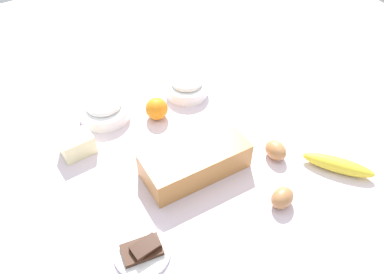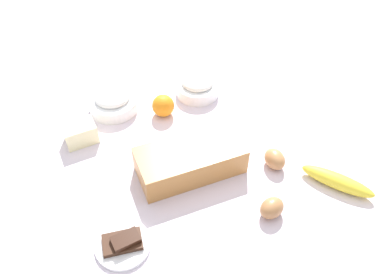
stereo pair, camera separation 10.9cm
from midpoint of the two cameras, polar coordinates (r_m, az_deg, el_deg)
ground_plane at (r=1.13m, az=2.77°, el=-1.93°), size 2.40×2.40×0.02m
loaf_pan at (r=1.03m, az=2.77°, el=-3.54°), size 0.28×0.14×0.08m
flour_bowl at (r=1.28m, az=3.27°, el=7.34°), size 0.14×0.14×0.07m
sugar_bowl at (r=1.23m, az=-9.04°, el=5.10°), size 0.16×0.16×0.07m
banana at (r=1.10m, az=23.27°, el=-6.12°), size 0.15×0.18×0.04m
orange_fruit at (r=1.20m, az=-1.66°, el=4.50°), size 0.07×0.07×0.07m
butter_block at (r=1.15m, az=-13.49°, el=0.41°), size 0.09×0.07×0.06m
egg_near_butter at (r=0.99m, az=14.80°, el=-10.20°), size 0.08×0.06×0.05m
egg_beside_bowl at (r=1.09m, az=14.87°, el=-3.29°), size 0.05×0.07×0.05m
chocolate_plate at (r=0.93m, az=-6.67°, el=-15.44°), size 0.13×0.13×0.03m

